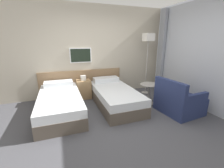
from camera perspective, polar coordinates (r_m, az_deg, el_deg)
The scene contains 9 objects.
ground_plane at distance 3.29m, azimuth 3.51°, elevation -14.50°, with size 16.00×16.00×0.00m, color #47474C.
wall_headboard at distance 4.75m, azimuth -6.31°, elevation 11.62°, with size 10.00×0.10×2.70m.
wall_window at distance 4.17m, azimuth 34.65°, elevation 8.75°, with size 0.21×4.49×2.70m.
bed_near_door at distance 3.83m, azimuth -19.12°, elevation -6.82°, with size 0.95×2.01×0.59m.
bed_near_window at distance 4.06m, azimuth 0.88°, elevation -4.57°, with size 0.95×2.01×0.59m.
nightstand at distance 4.57m, azimuth -10.69°, elevation -1.79°, with size 0.40×0.38×0.69m.
floor_lamp at distance 4.86m, azimuth 13.63°, elevation 15.30°, with size 0.28×0.28×1.89m.
side_table at distance 4.19m, azimuth 13.92°, elevation -2.16°, with size 0.49×0.49×0.55m.
armchair at distance 3.95m, azimuth 23.92°, elevation -6.18°, with size 0.91×0.96×0.84m.
Camera 1 is at (-1.14, -2.59, 1.68)m, focal length 24.00 mm.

